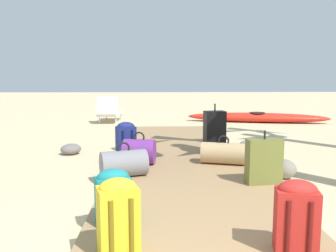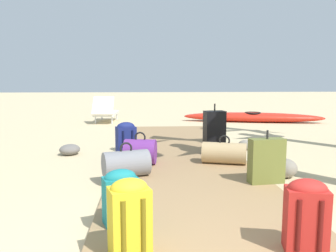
# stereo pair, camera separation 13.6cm
# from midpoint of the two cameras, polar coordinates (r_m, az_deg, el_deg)

# --- Properties ---
(ground_plane) EXTENTS (60.00, 60.00, 0.00)m
(ground_plane) POSITION_cam_midpoint_polar(r_m,az_deg,el_deg) (4.71, 3.41, -8.49)
(ground_plane) COLOR #D1BA8C
(boardwalk) EXTENTS (1.99, 7.52, 0.08)m
(boardwalk) POSITION_cam_midpoint_polar(r_m,az_deg,el_deg) (5.43, 2.64, -5.87)
(boardwalk) COLOR #9E7A51
(boardwalk) RESTS_ON ground
(backpack_teal) EXTENTS (0.33, 0.27, 0.48)m
(backpack_teal) POSITION_cam_midpoint_polar(r_m,az_deg,el_deg) (3.06, -7.69, -11.10)
(backpack_teal) COLOR #197A7F
(backpack_teal) RESTS_ON boardwalk
(backpack_navy) EXTENTS (0.35, 0.29, 0.55)m
(backpack_navy) POSITION_cam_midpoint_polar(r_m,az_deg,el_deg) (5.61, -6.20, -2.01)
(backpack_navy) COLOR navy
(backpack_navy) RESTS_ON boardwalk
(backpack_yellow) EXTENTS (0.32, 0.28, 0.56)m
(backpack_yellow) POSITION_cam_midpoint_polar(r_m,az_deg,el_deg) (2.52, -6.57, -14.26)
(backpack_yellow) COLOR gold
(backpack_yellow) RESTS_ON boardwalk
(suitcase_olive) EXTENTS (0.43, 0.21, 0.64)m
(suitcase_olive) POSITION_cam_midpoint_polar(r_m,az_deg,el_deg) (4.31, 16.26, -5.57)
(suitcase_olive) COLOR olive
(suitcase_olive) RESTS_ON boardwalk
(duffel_bag_grey) EXTENTS (0.65, 0.50, 0.45)m
(duffel_bag_grey) POSITION_cam_midpoint_polar(r_m,az_deg,el_deg) (4.48, -6.37, -6.09)
(duffel_bag_grey) COLOR slate
(duffel_bag_grey) RESTS_ON boardwalk
(backpack_red) EXTENTS (0.32, 0.27, 0.54)m
(backpack_red) POSITION_cam_midpoint_polar(r_m,az_deg,el_deg) (2.72, 21.62, -13.36)
(backpack_red) COLOR red
(backpack_red) RESTS_ON boardwalk
(duffel_bag_purple) EXTENTS (0.50, 0.43, 0.47)m
(duffel_bag_purple) POSITION_cam_midpoint_polar(r_m,az_deg,el_deg) (5.11, -3.96, -4.16)
(duffel_bag_purple) COLOR #6B2D84
(duffel_bag_purple) RESTS_ON boardwalk
(duffel_bag_tan) EXTENTS (0.70, 0.48, 0.42)m
(duffel_bag_tan) POSITION_cam_midpoint_polar(r_m,az_deg,el_deg) (5.18, 9.77, -4.41)
(duffel_bag_tan) COLOR tan
(duffel_bag_tan) RESTS_ON boardwalk
(suitcase_black) EXTENTS (0.36, 0.26, 0.83)m
(suitcase_black) POSITION_cam_midpoint_polar(r_m,az_deg,el_deg) (5.78, 8.27, -1.09)
(suitcase_black) COLOR black
(suitcase_black) RESTS_ON boardwalk
(lounge_chair) EXTENTS (0.67, 1.55, 0.80)m
(lounge_chair) POSITION_cam_midpoint_polar(r_m,az_deg,el_deg) (10.78, -9.12, 2.38)
(lounge_chair) COLOR white
(lounge_chair) RESTS_ON ground
(kayak) EXTENTS (4.25, 1.56, 0.30)m
(kayak) POSITION_cam_midpoint_polar(r_m,az_deg,el_deg) (10.95, 14.68, 1.36)
(kayak) COLOR red
(kayak) RESTS_ON ground
(rock_right_near) EXTENTS (0.27, 0.23, 0.19)m
(rock_right_near) POSITION_cam_midpoint_polar(r_m,az_deg,el_deg) (6.61, 13.22, -3.11)
(rock_right_near) COLOR gray
(rock_right_near) RESTS_ON ground
(rock_right_mid) EXTENTS (0.21, 0.16, 0.11)m
(rock_right_mid) POSITION_cam_midpoint_polar(r_m,az_deg,el_deg) (7.30, 17.93, -2.57)
(rock_right_mid) COLOR #5B5651
(rock_right_mid) RESTS_ON ground
(rock_right_far) EXTENTS (0.37, 0.37, 0.25)m
(rock_right_far) POSITION_cam_midpoint_polar(r_m,az_deg,el_deg) (4.94, 19.18, -6.62)
(rock_right_far) COLOR gray
(rock_right_far) RESTS_ON ground
(rock_left_near) EXTENTS (0.48, 0.48, 0.19)m
(rock_left_near) POSITION_cam_midpoint_polar(r_m,az_deg,el_deg) (6.33, -14.99, -3.66)
(rock_left_near) COLOR slate
(rock_left_near) RESTS_ON ground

